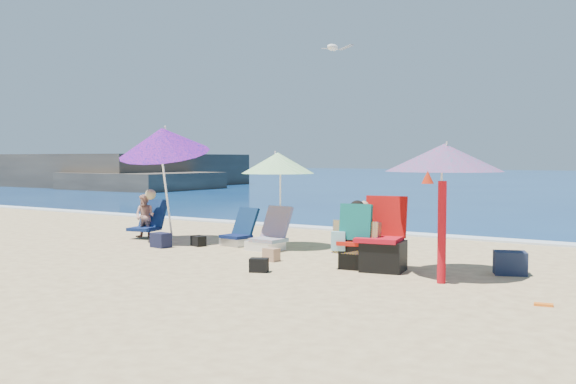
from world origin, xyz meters
The scene contains 20 objects.
ground centered at (0.00, 0.00, 0.00)m, with size 120.00×120.00×0.00m.
foam centered at (0.00, 5.10, 0.02)m, with size 120.00×0.50×0.04m.
headland centered at (-27.29, 19.73, 0.57)m, with size 20.50×11.50×2.60m.
umbrella_turquoise centered at (2.45, 0.78, 1.67)m, with size 1.81×1.81×1.90m.
umbrella_striped centered at (-1.10, 1.90, 1.57)m, with size 1.51×1.51×1.80m.
umbrella_blue centered at (-3.43, 1.33, 2.00)m, with size 2.24×2.29×2.45m.
furled_umbrella centered at (2.61, 0.16, 0.83)m, with size 0.28×0.45×1.50m.
chair_navy centered at (-1.93, 1.79, 0.19)m, with size 0.60×0.71×0.71m.
chair_rainbow centered at (-1.07, 1.55, 0.21)m, with size 0.70×0.75×0.78m.
camp_chair_left centered at (1.58, 0.68, 0.33)m, with size 0.76×0.75×1.10m.
camp_chair_right centered at (1.19, 0.65, 0.36)m, with size 0.64×0.66×0.99m.
person_center centered at (1.20, 0.69, 0.50)m, with size 0.73×0.68×1.03m.
person_left centered at (-4.23, 1.63, 0.46)m, with size 0.66×0.82×1.02m.
bag_navy_a centered at (-2.96, 0.74, 0.14)m, with size 0.38×0.30×0.27m.
bag_black_a centered at (-2.49, 1.26, 0.10)m, with size 0.31×0.27×0.19m.
bag_tan centered at (-0.32, 0.53, 0.10)m, with size 0.26×0.20×0.21m.
bag_navy_b centered at (3.24, 1.38, 0.17)m, with size 0.53×0.47×0.33m.
bag_black_b centered at (0.10, -0.41, 0.10)m, with size 0.32×0.27×0.20m.
orange_item centered at (4.05, -0.44, 0.01)m, with size 0.22×0.13×0.03m.
seagull centered at (-0.42, 2.78, 3.76)m, with size 0.70×0.49×0.13m.
Camera 1 is at (5.51, -8.04, 1.66)m, focal length 40.22 mm.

